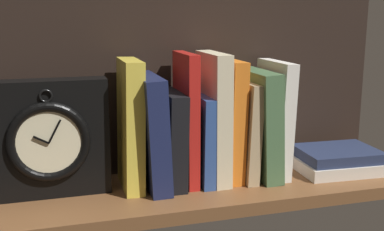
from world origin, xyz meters
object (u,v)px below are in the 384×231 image
object	(u,v)px
book_tan_shortstories	(243,129)
framed_clock	(49,139)
book_blue_modern	(198,138)
book_navy_bierce	(151,131)
book_white_catcher	(274,118)
book_red_requiem	(186,119)
book_black_skeptic	(171,138)
book_yellow_seinlanguage	(131,125)
book_orange_pandolfini	(229,120)
book_green_romantic	(258,123)
book_cream_twain	(213,117)
book_stack_side	(337,160)

from	to	relation	value
book_tan_shortstories	framed_clock	world-z (taller)	framed_clock
book_tan_shortstories	book_blue_modern	bearing A→B (deg)	180.00
book_navy_bierce	book_white_catcher	world-z (taller)	book_white_catcher
book_blue_modern	book_tan_shortstories	world-z (taller)	book_tan_shortstories
book_red_requiem	book_black_skeptic	bearing A→B (deg)	180.00
framed_clock	book_yellow_seinlanguage	bearing A→B (deg)	0.42
book_orange_pandolfini	book_white_catcher	world-z (taller)	book_orange_pandolfini
book_yellow_seinlanguage	framed_clock	xyz separation A→B (cm)	(-15.08, -0.11, -1.59)
book_green_romantic	book_white_catcher	xyz separation A→B (cm)	(3.55, 0.00, 0.89)
book_blue_modern	framed_clock	world-z (taller)	framed_clock
book_blue_modern	book_cream_twain	world-z (taller)	book_cream_twain
book_black_skeptic	book_orange_pandolfini	world-z (taller)	book_orange_pandolfini
book_red_requiem	book_white_catcher	world-z (taller)	book_red_requiem
book_stack_side	book_red_requiem	bearing A→B (deg)	174.98
book_cream_twain	book_green_romantic	distance (cm)	10.01
book_black_skeptic	book_blue_modern	world-z (taller)	book_black_skeptic
book_black_skeptic	book_tan_shortstories	xyz separation A→B (cm)	(15.18, 0.00, 0.71)
book_red_requiem	book_blue_modern	xyz separation A→B (cm)	(2.58, 0.00, -4.18)
framed_clock	book_red_requiem	bearing A→B (deg)	0.24
book_yellow_seinlanguage	book_blue_modern	size ratio (longest dim) A/B	1.42
book_black_skeptic	framed_clock	bearing A→B (deg)	-179.72
book_white_catcher	book_navy_bierce	bearing A→B (deg)	180.00
book_blue_modern	framed_clock	size ratio (longest dim) A/B	0.81
book_blue_modern	book_tan_shortstories	distance (cm)	9.58
book_black_skeptic	book_orange_pandolfini	distance (cm)	12.52
book_black_skeptic	book_cream_twain	bearing A→B (deg)	0.00
book_blue_modern	book_yellow_seinlanguage	bearing A→B (deg)	180.00
book_green_romantic	book_tan_shortstories	bearing A→B (deg)	180.00
book_yellow_seinlanguage	book_white_catcher	bearing A→B (deg)	0.00
book_tan_shortstories	book_white_catcher	xyz separation A→B (cm)	(6.99, 0.00, 1.92)
book_cream_twain	framed_clock	bearing A→B (deg)	-179.80
book_cream_twain	book_yellow_seinlanguage	bearing A→B (deg)	180.00
book_yellow_seinlanguage	framed_clock	world-z (taller)	book_yellow_seinlanguage
book_stack_side	book_white_catcher	bearing A→B (deg)	168.22
book_stack_side	book_black_skeptic	bearing A→B (deg)	175.41
book_navy_bierce	book_black_skeptic	distance (cm)	4.27
book_yellow_seinlanguage	book_cream_twain	size ratio (longest dim) A/B	0.96
book_red_requiem	book_tan_shortstories	world-z (taller)	book_red_requiem
book_black_skeptic	book_red_requiem	bearing A→B (deg)	0.00
book_green_romantic	framed_clock	xyz separation A→B (cm)	(-41.60, -0.11, -0.13)
book_yellow_seinlanguage	book_navy_bierce	world-z (taller)	book_yellow_seinlanguage
book_black_skeptic	book_white_catcher	xyz separation A→B (cm)	(22.16, 0.00, 2.63)
book_blue_modern	book_stack_side	size ratio (longest dim) A/B	0.99
book_red_requiem	book_white_catcher	bearing A→B (deg)	0.00
book_navy_bierce	book_tan_shortstories	xyz separation A→B (cm)	(19.12, 0.00, -0.92)
book_blue_modern	book_white_catcher	distance (cm)	16.79
book_white_catcher	book_red_requiem	bearing A→B (deg)	180.00
book_red_requiem	framed_clock	xyz separation A→B (cm)	(-26.08, -0.11, -2.09)
book_tan_shortstories	book_stack_side	distance (cm)	22.38
book_blue_modern	book_black_skeptic	bearing A→B (deg)	180.00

